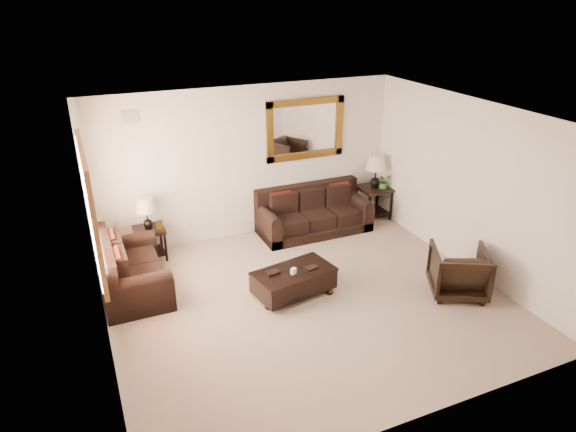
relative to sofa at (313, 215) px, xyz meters
name	(u,v)px	position (x,y,z in m)	size (l,w,h in m)	color
room	(309,215)	(-1.11, -2.10, 1.05)	(5.51, 5.01, 2.71)	#A0856E
window	(91,209)	(-3.81, -1.20, 1.25)	(0.07, 1.96, 1.66)	white
mirror	(306,129)	(0.00, 0.37, 1.55)	(1.50, 0.06, 1.10)	#45250D
air_vent	(130,117)	(-3.01, 0.38, 2.05)	(0.25, 0.02, 0.18)	#999999
sofa	(313,215)	(0.00, 0.00, 0.00)	(2.04, 0.88, 0.84)	black
loveseat	(129,273)	(-3.43, -0.84, 0.02)	(0.93, 1.56, 0.88)	black
end_table_left	(148,219)	(-2.96, 0.12, 0.41)	(0.50, 0.50, 1.09)	black
end_table_right	(375,177)	(1.36, 0.07, 0.53)	(0.58, 0.58, 1.28)	black
coffee_table	(294,279)	(-1.23, -1.86, -0.05)	(1.27, 0.83, 0.50)	black
armchair	(459,269)	(1.01, -2.80, 0.10)	(0.78, 0.73, 0.80)	black
potted_plant	(384,183)	(1.49, -0.03, 0.44)	(0.26, 0.29, 0.23)	#24551D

